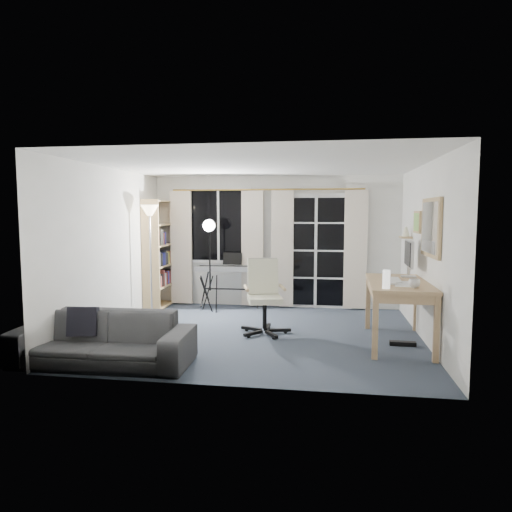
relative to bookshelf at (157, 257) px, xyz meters
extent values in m
cube|color=#3D4859|center=(2.12, -1.61, -0.94)|extent=(4.50, 4.00, 0.02)
cube|color=white|center=(1.07, 0.37, 0.57)|extent=(1.20, 0.06, 1.40)
cube|color=black|center=(1.07, 0.34, 0.57)|extent=(1.10, 0.02, 1.30)
cube|color=white|center=(1.07, 0.33, 0.57)|extent=(0.04, 0.03, 1.30)
cube|color=white|center=(2.87, 0.37, 0.09)|extent=(1.32, 0.06, 2.11)
cube|color=black|center=(2.57, 0.34, 0.09)|extent=(0.55, 0.02, 1.95)
cube|color=black|center=(3.17, 0.34, 0.09)|extent=(0.55, 0.02, 1.95)
cube|color=white|center=(2.87, 0.33, 0.09)|extent=(0.05, 0.04, 2.05)
cube|color=white|center=(2.87, 0.33, -0.38)|extent=(1.15, 0.03, 0.03)
cube|color=white|center=(2.87, 0.33, 0.12)|extent=(1.15, 0.03, 0.03)
cube|color=white|center=(2.87, 0.33, 0.62)|extent=(1.15, 0.03, 0.03)
cylinder|color=gold|center=(1.97, 0.29, 1.22)|extent=(3.50, 0.03, 0.03)
cube|color=beige|center=(0.37, 0.27, 0.15)|extent=(0.40, 0.07, 2.10)
cube|color=beige|center=(1.72, 0.27, 0.15)|extent=(0.40, 0.07, 2.10)
cube|color=beige|center=(2.27, 0.27, 0.15)|extent=(0.40, 0.07, 2.10)
cube|color=beige|center=(3.57, 0.27, 0.15)|extent=(0.40, 0.07, 2.10)
cube|color=tan|center=(0.04, -0.43, 0.05)|extent=(0.32, 0.03, 1.97)
cube|color=tan|center=(0.03, 0.46, 0.05)|extent=(0.32, 0.03, 1.97)
cube|color=tan|center=(-0.11, 0.02, 0.05)|extent=(0.04, 0.89, 1.97)
cube|color=tan|center=(0.03, 0.02, -0.90)|extent=(0.33, 0.89, 0.02)
cube|color=tan|center=(0.03, 0.02, -0.54)|extent=(0.33, 0.89, 0.02)
cube|color=tan|center=(0.03, 0.02, -0.17)|extent=(0.33, 0.89, 0.02)
cube|color=tan|center=(0.03, 0.02, 0.21)|extent=(0.33, 0.89, 0.02)
cube|color=tan|center=(0.03, 0.02, 0.58)|extent=(0.33, 0.89, 0.02)
cube|color=tan|center=(0.03, 0.02, 1.00)|extent=(0.33, 0.89, 0.02)
cube|color=white|center=(0.06, -0.35, -0.40)|extent=(0.22, 0.06, 0.25)
cube|color=#A84B46|center=(0.06, -0.25, -0.43)|extent=(0.22, 0.04, 0.20)
cube|color=#3C3C3C|center=(0.06, -0.17, -0.41)|extent=(0.22, 0.04, 0.23)
cube|color=#A84B46|center=(0.06, -0.09, -0.38)|extent=(0.22, 0.04, 0.29)
cube|color=white|center=(0.05, -0.02, -0.41)|extent=(0.22, 0.05, 0.23)
cube|color=maroon|center=(0.05, 0.07, -0.41)|extent=(0.22, 0.04, 0.24)
cube|color=#3A3CAE|center=(0.05, 0.15, -0.41)|extent=(0.22, 0.05, 0.24)
cube|color=#A84B46|center=(0.05, 0.23, -0.41)|extent=(0.22, 0.03, 0.23)
cube|color=maroon|center=(0.05, 0.30, -0.41)|extent=(0.22, 0.06, 0.23)
cube|color=#3C3C3C|center=(0.05, 0.40, -0.40)|extent=(0.22, 0.03, 0.26)
cube|color=#3A3CAE|center=(0.06, -0.35, -0.02)|extent=(0.22, 0.03, 0.27)
cube|color=#3C3C3C|center=(0.06, -0.27, -0.02)|extent=(0.22, 0.06, 0.26)
cube|color=#3C3C3C|center=(0.06, -0.18, -0.04)|extent=(0.22, 0.04, 0.23)
cube|color=#3A3CAE|center=(0.06, -0.10, -0.05)|extent=(0.22, 0.03, 0.21)
cube|color=#3A3CAE|center=(0.05, -0.03, -0.04)|extent=(0.22, 0.04, 0.23)
cube|color=#3C3C3C|center=(0.05, 0.04, -0.02)|extent=(0.22, 0.04, 0.27)
cube|color=#3C3C3C|center=(0.05, 0.11, -0.05)|extent=(0.22, 0.05, 0.21)
cube|color=#EAD858|center=(0.05, 0.20, -0.04)|extent=(0.22, 0.04, 0.23)
cube|color=#A84B46|center=(0.05, 0.28, -0.03)|extent=(0.22, 0.03, 0.24)
cube|color=#3C3C3C|center=(0.05, 0.35, -0.04)|extent=(0.22, 0.03, 0.23)
cube|color=maroon|center=(0.06, -0.35, 0.36)|extent=(0.22, 0.04, 0.28)
cube|color=#3C3C3C|center=(0.06, -0.27, 0.33)|extent=(0.22, 0.03, 0.21)
cube|color=white|center=(0.06, -0.20, 0.37)|extent=(0.22, 0.03, 0.29)
cube|color=white|center=(0.06, -0.13, 0.35)|extent=(0.22, 0.04, 0.27)
cube|color=#A84B46|center=(0.06, -0.06, 0.33)|extent=(0.22, 0.03, 0.22)
cube|color=#3A3CAE|center=(0.05, 0.01, 0.33)|extent=(0.22, 0.04, 0.23)
cylinder|color=#B2B2B7|center=(0.18, -0.76, -0.92)|extent=(0.29, 0.29, 0.03)
cylinder|color=#B2B2B7|center=(0.18, -0.76, -0.05)|extent=(0.03, 0.03, 1.72)
cone|color=#FFE5B2|center=(0.18, -0.76, 0.84)|extent=(0.31, 0.31, 0.18)
cylinder|color=black|center=(0.87, 0.08, -0.58)|extent=(0.05, 0.63, 0.57)
cylinder|color=black|center=(0.87, 0.08, -0.58)|extent=(0.05, 0.63, 0.57)
cylinder|color=black|center=(1.87, 0.11, -0.58)|extent=(0.05, 0.63, 0.57)
cylinder|color=black|center=(1.87, 0.11, -0.58)|extent=(0.05, 0.63, 0.57)
cylinder|color=black|center=(1.37, 0.09, -0.58)|extent=(1.00, 0.06, 0.02)
cube|color=silver|center=(1.37, 0.09, -0.21)|extent=(1.31, 0.37, 0.09)
cube|color=white|center=(1.37, 0.01, -0.17)|extent=(1.20, 0.18, 0.01)
cube|color=black|center=(1.37, 0.05, -0.16)|extent=(1.16, 0.12, 0.01)
cube|color=black|center=(1.37, 0.19, -0.04)|extent=(0.35, 0.08, 0.22)
cylinder|color=black|center=(1.16, -0.23, -0.63)|extent=(0.06, 0.26, 0.66)
cylinder|color=black|center=(0.98, -0.16, -0.63)|extent=(0.24, 0.11, 0.67)
cylinder|color=black|center=(1.02, -0.35, -0.63)|extent=(0.21, 0.18, 0.67)
cylinder|color=black|center=(1.05, -0.25, 0.01)|extent=(0.03, 0.03, 1.15)
cylinder|color=silver|center=(1.06, -0.30, 0.58)|extent=(0.24, 0.15, 0.22)
cylinder|color=white|center=(1.07, -0.37, 0.58)|extent=(0.19, 0.05, 0.19)
cube|color=black|center=(2.41, -1.52, -0.89)|extent=(0.32, 0.13, 0.04)
cylinder|color=black|center=(2.49, -1.50, -0.91)|extent=(0.06, 0.06, 0.05)
cube|color=black|center=(2.21, -1.36, -0.89)|extent=(0.07, 0.32, 0.04)
cylinder|color=black|center=(2.21, -1.28, -0.91)|extent=(0.06, 0.06, 0.05)
cube|color=black|center=(1.99, -1.50, -0.89)|extent=(0.32, 0.16, 0.04)
cylinder|color=black|center=(1.91, -1.47, -0.91)|extent=(0.06, 0.06, 0.05)
cube|color=black|center=(2.05, -1.75, -0.89)|extent=(0.24, 0.28, 0.04)
cylinder|color=black|center=(2.00, -1.81, -0.91)|extent=(0.06, 0.06, 0.05)
cube|color=black|center=(2.31, -1.76, -0.89)|extent=(0.22, 0.30, 0.04)
cylinder|color=black|center=(2.36, -1.83, -0.91)|extent=(0.06, 0.06, 0.05)
cylinder|color=black|center=(2.19, -1.58, -0.65)|extent=(0.07, 0.07, 0.40)
cube|color=white|center=(2.19, -1.58, -0.43)|extent=(0.56, 0.56, 0.08)
cube|color=white|center=(2.14, -1.36, -0.13)|extent=(0.46, 0.23, 0.53)
cube|color=black|center=(2.13, -1.32, -0.11)|extent=(0.43, 0.20, 0.49)
cylinder|color=tan|center=(1.94, -1.62, -0.27)|extent=(0.14, 0.40, 0.04)
cylinder|color=tan|center=(2.44, -1.49, -0.27)|extent=(0.14, 0.40, 0.04)
cube|color=tan|center=(4.00, -1.79, -0.12)|extent=(0.83, 1.58, 0.04)
cube|color=tan|center=(4.00, -1.79, -0.20)|extent=(0.78, 1.53, 0.11)
cube|color=tan|center=(3.64, -2.51, -0.54)|extent=(0.07, 0.07, 0.79)
cube|color=tan|center=(4.32, -2.54, -0.54)|extent=(0.07, 0.07, 0.79)
cube|color=tan|center=(3.69, -1.05, -0.54)|extent=(0.07, 0.07, 0.79)
cube|color=tan|center=(4.37, -1.07, -0.54)|extent=(0.07, 0.07, 0.79)
cube|color=silver|center=(4.20, -1.34, -0.09)|extent=(0.20, 0.14, 0.02)
cube|color=silver|center=(4.20, -1.34, 0.05)|extent=(0.05, 0.03, 0.24)
cube|color=silver|center=(4.20, -1.34, 0.23)|extent=(0.06, 0.60, 0.38)
cube|color=black|center=(4.18, -1.34, 0.23)|extent=(0.03, 0.56, 0.33)
cube|color=white|center=(3.95, -1.72, -0.09)|extent=(0.17, 0.47, 0.02)
cube|color=white|center=(3.89, -2.05, -0.09)|extent=(0.07, 0.11, 0.02)
cube|color=white|center=(4.06, -1.95, -0.10)|extent=(0.28, 0.36, 0.01)
cube|color=white|center=(4.02, -2.17, -0.10)|extent=(0.25, 0.19, 0.00)
cube|color=black|center=(3.79, -2.27, -0.03)|extent=(0.06, 0.05, 0.13)
cylinder|color=white|center=(3.77, -2.38, 0.01)|extent=(0.09, 0.09, 0.22)
cube|color=black|center=(4.06, -1.89, -0.91)|extent=(0.34, 0.10, 0.06)
imported|color=silver|center=(4.10, -2.29, -0.03)|extent=(0.14, 0.11, 0.14)
cube|color=tan|center=(4.35, -1.96, 0.62)|extent=(0.04, 0.94, 0.74)
cube|color=white|center=(4.33, -1.96, 0.62)|extent=(0.01, 0.84, 0.64)
cube|color=tan|center=(4.35, -1.06, 0.67)|extent=(0.03, 0.42, 0.32)
cube|color=#4D9B5F|center=(4.34, -1.06, 0.67)|extent=(0.00, 0.36, 0.26)
cube|color=tan|center=(4.28, -0.56, 0.42)|extent=(0.16, 0.30, 0.02)
cone|color=white|center=(4.28, -0.56, 0.51)|extent=(0.12, 0.12, 0.15)
imported|color=#313234|center=(0.53, -3.16, -0.54)|extent=(2.03, 0.63, 0.79)
cube|color=black|center=(0.24, -3.07, -0.47)|extent=(0.37, 0.25, 0.36)
camera|label=1|loc=(3.02, -7.94, 0.80)|focal=32.00mm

